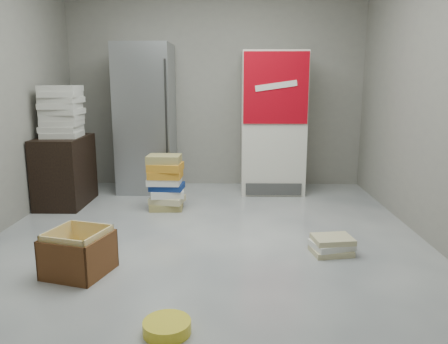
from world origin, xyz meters
TOP-DOWN VIEW (x-y plane):
  - ground at (0.00, 0.00)m, footprint 5.00×5.00m
  - room_shell at (0.00, 0.00)m, footprint 4.04×5.04m
  - steel_fridge at (-0.90, 2.13)m, footprint 0.70×0.72m
  - coke_cooler at (0.75, 2.12)m, footprint 0.80×0.73m
  - wood_shelf at (-1.73, 1.40)m, footprint 0.50×0.80m
  - supply_box_stack at (-1.72, 1.40)m, footprint 0.45×0.45m
  - phonebook_stack_main at (-0.52, 1.21)m, footprint 0.41×0.35m
  - phonebook_stack_side at (1.07, -0.07)m, footprint 0.38×0.33m
  - cardboard_box at (-0.92, -0.50)m, footprint 0.53×0.53m
  - bucket_lid at (-0.14, -1.29)m, footprint 0.37×0.37m

SIDE VIEW (x-z plane):
  - ground at x=0.00m, z-range 0.00..0.00m
  - bucket_lid at x=-0.14m, z-range 0.00..0.07m
  - phonebook_stack_side at x=1.07m, z-range 0.00..0.15m
  - cardboard_box at x=-0.92m, z-range -0.03..0.31m
  - phonebook_stack_main at x=-0.52m, z-range 0.00..0.62m
  - wood_shelf at x=-1.73m, z-range 0.00..0.80m
  - coke_cooler at x=0.75m, z-range 0.00..1.80m
  - steel_fridge at x=-0.90m, z-range 0.00..1.90m
  - supply_box_stack at x=-1.72m, z-range 0.80..1.38m
  - room_shell at x=0.00m, z-range 0.39..3.21m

